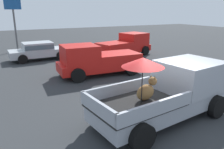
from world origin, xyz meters
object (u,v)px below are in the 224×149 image
(parked_sedan_near, at_px, (39,50))
(motel_sign, at_px, (14,15))
(pickup_truck_main, at_px, (171,90))
(pickup_truck_red, at_px, (97,60))
(pickup_truck_far, at_px, (126,45))

(parked_sedan_near, height_order, motel_sign, motel_sign)
(motel_sign, bearing_deg, parked_sedan_near, -77.71)
(pickup_truck_main, height_order, pickup_truck_red, pickup_truck_main)
(pickup_truck_main, bearing_deg, motel_sign, 95.23)
(pickup_truck_red, height_order, motel_sign, motel_sign)
(pickup_truck_red, xyz_separation_m, parked_sedan_near, (-2.19, 5.79, -0.13))
(pickup_truck_far, bearing_deg, pickup_truck_main, -126.47)
(pickup_truck_main, relative_size, pickup_truck_red, 1.06)
(pickup_truck_far, bearing_deg, parked_sedan_near, 152.07)
(pickup_truck_main, xyz_separation_m, motel_sign, (-3.39, 16.70, 2.29))
(pickup_truck_red, bearing_deg, pickup_truck_main, 95.02)
(pickup_truck_main, distance_m, pickup_truck_red, 6.03)
(pickup_truck_far, height_order, motel_sign, motel_sign)
(pickup_truck_far, xyz_separation_m, parked_sedan_near, (-6.63, 1.73, -0.13))
(pickup_truck_red, distance_m, pickup_truck_far, 6.02)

